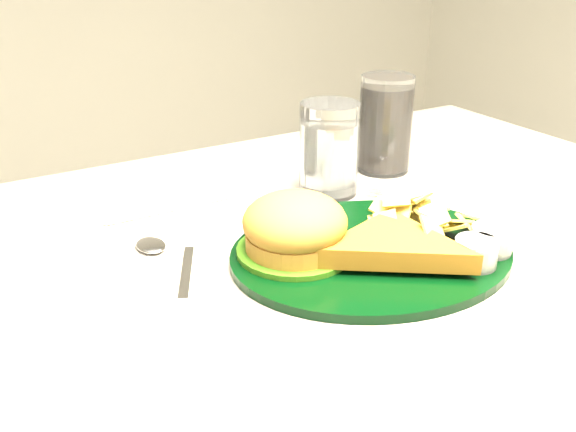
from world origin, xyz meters
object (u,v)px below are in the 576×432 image
Objects in this scene: cola_glass at (385,124)px; dinner_plate at (373,227)px; fork_napkin at (439,223)px; water_glass at (329,149)px.

dinner_plate is at bearing -130.70° from cola_glass.
cola_glass reaches higher than dinner_plate.
cola_glass is at bearing 40.14° from fork_napkin.
cola_glass reaches higher than fork_napkin.
water_glass is 0.19m from fork_napkin.
cola_glass is (0.19, 0.22, 0.04)m from dinner_plate.
cola_glass is 0.22m from fork_napkin.
cola_glass is at bearing 59.30° from dinner_plate.
fork_napkin is at bearing -72.35° from water_glass.
dinner_plate is 2.54× the size of water_glass.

